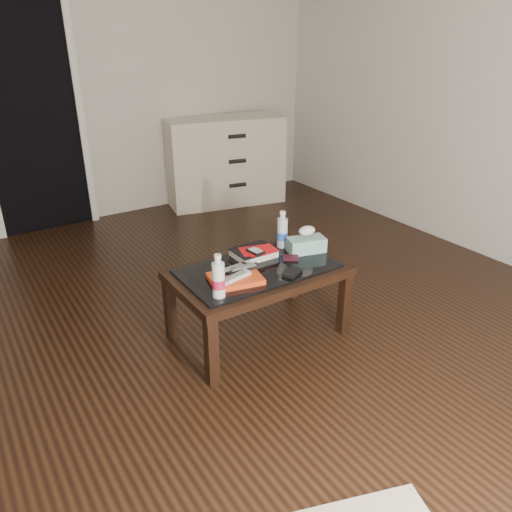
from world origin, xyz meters
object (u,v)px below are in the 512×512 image
(coffee_table, at_px, (258,277))
(dresser, at_px, (225,161))
(water_bottle_right, at_px, (282,229))
(tissue_box, at_px, (306,245))
(water_bottle_left, at_px, (218,276))
(textbook, at_px, (254,253))

(coffee_table, relative_size, dresser, 0.78)
(coffee_table, height_order, water_bottle_right, water_bottle_right)
(dresser, bearing_deg, water_bottle_right, -99.53)
(tissue_box, bearing_deg, dresser, 87.22)
(coffee_table, height_order, dresser, dresser)
(water_bottle_left, relative_size, water_bottle_right, 1.00)
(tissue_box, bearing_deg, coffee_table, -160.48)
(water_bottle_left, height_order, water_bottle_right, same)
(water_bottle_right, xyz_separation_m, tissue_box, (0.08, -0.14, -0.07))
(textbook, distance_m, water_bottle_right, 0.25)
(water_bottle_right, bearing_deg, coffee_table, -149.56)
(water_bottle_left, height_order, tissue_box, water_bottle_left)
(water_bottle_left, bearing_deg, dresser, 59.75)
(coffee_table, xyz_separation_m, dresser, (1.12, 2.36, 0.05))
(textbook, xyz_separation_m, water_bottle_right, (0.23, 0.03, 0.10))
(coffee_table, height_order, water_bottle_left, water_bottle_left)
(dresser, relative_size, water_bottle_right, 5.35)
(dresser, bearing_deg, coffee_table, -104.25)
(textbook, bearing_deg, water_bottle_left, -142.79)
(textbook, distance_m, tissue_box, 0.33)
(water_bottle_right, bearing_deg, textbook, -173.79)
(textbook, relative_size, tissue_box, 1.09)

